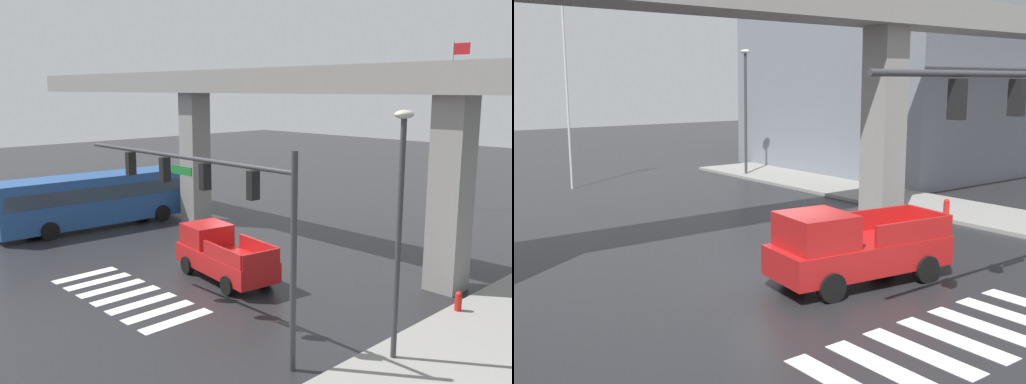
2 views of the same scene
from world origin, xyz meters
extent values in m
plane|color=#232326|center=(0.00, 0.00, 0.00)|extent=(120.00, 120.00, 0.00)
cube|color=silver|center=(-3.30, -5.89, 0.01)|extent=(0.55, 2.80, 0.01)
cube|color=silver|center=(-2.20, -5.89, 0.01)|extent=(0.55, 2.80, 0.01)
cube|color=silver|center=(-1.10, -5.89, 0.01)|extent=(0.55, 2.80, 0.01)
cube|color=silver|center=(0.00, -5.89, 0.01)|extent=(0.55, 2.80, 0.01)
cube|color=silver|center=(1.10, -5.89, 0.01)|extent=(0.55, 2.80, 0.01)
cube|color=silver|center=(2.20, -5.89, 0.01)|extent=(0.55, 2.80, 0.01)
cube|color=silver|center=(3.30, -5.89, 0.01)|extent=(0.55, 2.80, 0.01)
cube|color=gray|center=(0.00, 3.63, 8.18)|extent=(50.26, 2.33, 1.20)
cube|color=gray|center=(-8.03, 3.63, 3.79)|extent=(1.30, 1.30, 7.58)
cube|color=gray|center=(8.03, 3.63, 3.79)|extent=(1.30, 1.30, 7.58)
cube|color=gray|center=(11.20, 2.00, 0.07)|extent=(4.00, 36.00, 0.15)
cube|color=red|center=(1.16, -1.89, 0.78)|extent=(5.31, 2.56, 0.80)
cube|color=red|center=(-0.28, -1.70, 1.63)|extent=(1.92, 1.96, 0.90)
cube|color=#3F5160|center=(-0.74, -1.63, 1.63)|extent=(0.32, 1.67, 0.77)
cube|color=red|center=(2.18, -2.91, 1.48)|extent=(2.64, 0.45, 0.60)
cube|color=red|center=(2.41, -1.17, 1.48)|extent=(2.64, 0.45, 0.60)
cube|color=red|center=(3.64, -2.22, 1.48)|extent=(0.33, 1.75, 0.60)
cylinder|color=black|center=(-0.53, -2.57, 0.38)|extent=(0.79, 0.38, 0.76)
cylinder|color=black|center=(-0.29, -0.78, 0.38)|extent=(0.79, 0.38, 0.76)
cylinder|color=black|center=(2.61, -2.99, 0.38)|extent=(0.79, 0.38, 0.76)
cylinder|color=black|center=(2.85, -1.20, 0.38)|extent=(0.79, 0.38, 0.76)
cube|color=#234C8C|center=(-10.94, -1.49, 1.64)|extent=(3.12, 10.93, 2.70)
cube|color=#2D3D4C|center=(-10.94, -1.49, 2.11)|extent=(3.13, 10.39, 0.76)
cube|color=#2D3D4C|center=(-10.63, 3.86, 1.98)|extent=(2.25, 0.21, 1.49)
cylinder|color=black|center=(-11.94, 2.35, 0.48)|extent=(0.41, 0.98, 0.96)
cylinder|color=black|center=(-9.50, 2.21, 0.48)|extent=(0.41, 0.98, 0.96)
cylinder|color=black|center=(-12.33, -4.39, 0.48)|extent=(0.41, 0.98, 0.96)
cylinder|color=black|center=(-9.89, -4.53, 0.48)|extent=(0.41, 0.98, 0.96)
cylinder|color=#38383D|center=(8.33, -5.53, 3.10)|extent=(0.18, 0.18, 6.20)
cylinder|color=#38383D|center=(2.93, -5.53, 5.60)|extent=(10.80, 0.14, 0.14)
cube|color=black|center=(6.73, -5.53, 5.08)|extent=(0.24, 0.32, 0.84)
sphere|color=orange|center=(6.73, -5.53, 5.08)|extent=(0.17, 0.17, 0.17)
cube|color=black|center=(4.53, -5.53, 5.08)|extent=(0.24, 0.32, 0.84)
sphere|color=orange|center=(4.53, -5.53, 5.08)|extent=(0.17, 0.17, 0.17)
cube|color=black|center=(2.33, -5.53, 5.08)|extent=(0.24, 0.32, 0.84)
sphere|color=orange|center=(2.33, -5.53, 5.08)|extent=(0.17, 0.17, 0.17)
cube|color=black|center=(0.13, -5.53, 5.08)|extent=(0.24, 0.32, 0.84)
sphere|color=orange|center=(0.13, -5.53, 5.08)|extent=(0.17, 0.17, 0.17)
cube|color=#19722D|center=(3.29, -5.53, 5.15)|extent=(1.10, 0.04, 0.28)
cylinder|color=#38383D|center=(10.00, -3.05, 3.50)|extent=(0.16, 0.16, 7.00)
ellipsoid|color=beige|center=(10.00, -3.05, 7.12)|extent=(0.44, 0.70, 0.24)
cylinder|color=red|center=(9.60, 1.60, 0.35)|extent=(0.24, 0.24, 0.70)
sphere|color=red|center=(9.60, 1.60, 0.74)|extent=(0.22, 0.22, 0.22)
cylinder|color=silver|center=(0.31, 17.79, 5.38)|extent=(0.12, 0.12, 10.75)
cube|color=red|center=(0.86, 17.79, 10.25)|extent=(1.10, 0.04, 0.70)
camera|label=1|loc=(18.32, -16.39, 7.79)|focal=39.65mm
camera|label=2|loc=(-10.78, -13.47, 5.44)|focal=43.75mm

